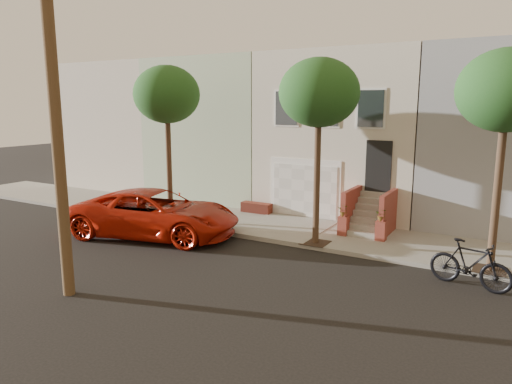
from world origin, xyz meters
The scene contains 8 objects.
ground centered at (0.00, 0.00, 0.00)m, with size 90.00×90.00×0.00m, color black.
sidewalk centered at (0.00, 5.35, 0.07)m, with size 40.00×3.70×0.15m, color gray.
house_row centered at (0.00, 11.19, 3.64)m, with size 33.10×11.70×7.00m.
tree_left centered at (-5.50, 3.90, 5.26)m, with size 2.70×2.57×6.30m.
tree_mid centered at (1.00, 3.90, 5.26)m, with size 2.70×2.57×6.30m.
tree_right centered at (6.50, 3.90, 5.26)m, with size 2.70×2.57×6.30m.
pickup_truck centered at (-4.78, 2.15, 0.88)m, with size 2.92×6.32×1.76m, color #B61C0A.
motorcycle centered at (6.08, 2.56, 0.66)m, with size 0.62×2.19×1.32m, color black.
Camera 1 is at (7.09, -10.87, 4.95)m, focal length 33.00 mm.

